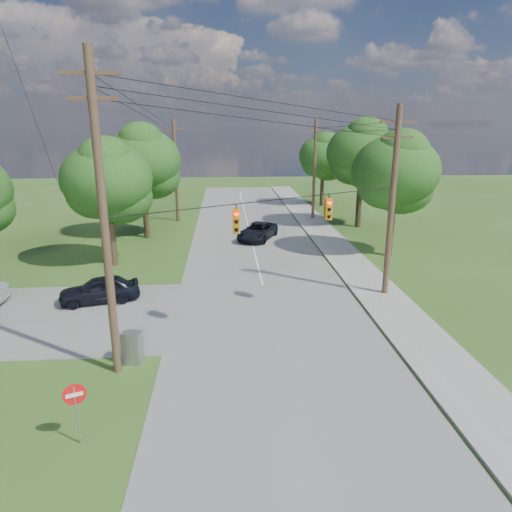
{
  "coord_description": "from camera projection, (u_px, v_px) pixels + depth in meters",
  "views": [
    {
      "loc": [
        -0.23,
        -16.14,
        9.46
      ],
      "look_at": [
        1.24,
        5.0,
        3.34
      ],
      "focal_mm": 32.0,
      "sensor_mm": 36.0,
      "label": 1
    }
  ],
  "objects": [
    {
      "name": "tree_e_near",
      "position": [
        396.0,
        171.0,
        32.5
      ],
      "size": [
        6.2,
        6.2,
        8.81
      ],
      "color": "#473723",
      "rests_on": "ground"
    },
    {
      "name": "control_cabinet",
      "position": [
        133.0,
        348.0,
        18.6
      ],
      "size": [
        0.87,
        0.71,
        1.38
      ],
      "primitive_type": "cube",
      "rotation": [
        0.0,
        0.0,
        -0.23
      ],
      "color": "gray",
      "rests_on": "ground"
    },
    {
      "name": "tree_w_far",
      "position": [
        139.0,
        157.0,
        47.4
      ],
      "size": [
        6.0,
        6.0,
        8.73
      ],
      "color": "#473723",
      "rests_on": "ground"
    },
    {
      "name": "tree_e_mid",
      "position": [
        362.0,
        153.0,
        41.94
      ],
      "size": [
        6.6,
        6.6,
        9.64
      ],
      "color": "#473723",
      "rests_on": "ground"
    },
    {
      "name": "tree_e_far",
      "position": [
        323.0,
        156.0,
        53.64
      ],
      "size": [
        5.8,
        5.8,
        8.32
      ],
      "color": "#473723",
      "rests_on": "ground"
    },
    {
      "name": "sidewalk_east",
      "position": [
        400.0,
        314.0,
        23.46
      ],
      "size": [
        2.6,
        100.0,
        0.12
      ],
      "primitive_type": "cube",
      "color": "#A8A69D",
      "rests_on": "ground"
    },
    {
      "name": "car_cross_dark",
      "position": [
        100.0,
        289.0,
        25.01
      ],
      "size": [
        4.53,
        2.72,
        1.44
      ],
      "primitive_type": "imported",
      "rotation": [
        0.0,
        0.0,
        -1.32
      ],
      "color": "black",
      "rests_on": "cross_road"
    },
    {
      "name": "do_not_enter_sign",
      "position": [
        75.0,
        400.0,
        13.64
      ],
      "size": [
        0.65,
        0.28,
        2.06
      ],
      "rotation": [
        0.0,
        0.0,
        0.38
      ],
      "color": "gray",
      "rests_on": "ground"
    },
    {
      "name": "pole_ne",
      "position": [
        392.0,
        201.0,
        24.85
      ],
      "size": [
        2.0,
        0.32,
        10.5
      ],
      "color": "brown",
      "rests_on": "ground"
    },
    {
      "name": "pole_sw",
      "position": [
        104.0,
        218.0,
        16.45
      ],
      "size": [
        2.0,
        0.32,
        12.0
      ],
      "color": "brown",
      "rests_on": "ground"
    },
    {
      "name": "main_road",
      "position": [
        271.0,
        319.0,
        23.03
      ],
      "size": [
        10.0,
        100.0,
        0.03
      ],
      "primitive_type": "cube",
      "color": "gray",
      "rests_on": "ground"
    },
    {
      "name": "tree_w_mid",
      "position": [
        142.0,
        161.0,
        37.85
      ],
      "size": [
        6.4,
        6.4,
        9.22
      ],
      "color": "#473723",
      "rests_on": "ground"
    },
    {
      "name": "pole_north_e",
      "position": [
        314.0,
        169.0,
        46.02
      ],
      "size": [
        2.0,
        0.32,
        10.0
      ],
      "color": "brown",
      "rests_on": "ground"
    },
    {
      "name": "tree_w_near",
      "position": [
        107.0,
        180.0,
        30.3
      ],
      "size": [
        6.0,
        6.0,
        8.4
      ],
      "color": "#473723",
      "rests_on": "ground"
    },
    {
      "name": "car_main_north",
      "position": [
        258.0,
        231.0,
        38.73
      ],
      "size": [
        4.15,
        5.57,
        1.41
      ],
      "primitive_type": "imported",
      "rotation": [
        0.0,
        0.0,
        -0.41
      ],
      "color": "black",
      "rests_on": "main_road"
    },
    {
      "name": "ground",
      "position": [
        234.0,
        372.0,
        18.1
      ],
      "size": [
        140.0,
        140.0,
        0.0
      ],
      "primitive_type": "plane",
      "color": "#32521B",
      "rests_on": "ground"
    },
    {
      "name": "pole_north_w",
      "position": [
        176.0,
        170.0,
        45.1
      ],
      "size": [
        2.0,
        0.32,
        10.0
      ],
      "color": "brown",
      "rests_on": "ground"
    },
    {
      "name": "traffic_signals",
      "position": [
        285.0,
        214.0,
        20.99
      ],
      "size": [
        4.91,
        3.27,
        1.05
      ],
      "color": "#C77D0B",
      "rests_on": "ground"
    },
    {
      "name": "power_lines",
      "position": [
        253.0,
        130.0,
        26.73
      ],
      "size": [
        13.93,
        29.62,
        4.93
      ],
      "color": "black",
      "rests_on": "ground"
    }
  ]
}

